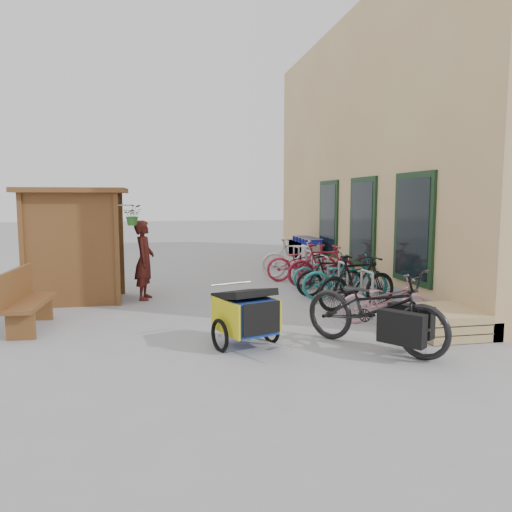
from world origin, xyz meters
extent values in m
plane|color=gray|center=(0.00, 0.00, 0.00)|extent=(80.00, 80.00, 0.00)
cube|color=tan|center=(6.50, 4.50, 3.50)|extent=(6.00, 13.00, 7.00)
cube|color=gray|center=(3.58, 4.50, 0.15)|extent=(0.18, 13.00, 0.30)
cube|color=black|center=(3.47, 0.50, 1.60)|extent=(0.06, 1.50, 2.20)
cube|color=black|center=(3.44, 0.50, 1.60)|extent=(0.02, 1.25, 1.95)
cube|color=black|center=(3.47, 3.00, 1.60)|extent=(0.06, 1.50, 2.20)
cube|color=black|center=(3.44, 3.00, 1.60)|extent=(0.02, 1.25, 1.95)
cube|color=black|center=(3.47, 5.50, 1.60)|extent=(0.06, 1.50, 2.20)
cube|color=black|center=(3.44, 5.50, 1.60)|extent=(0.02, 1.25, 1.95)
cube|color=brown|center=(-4.10, 1.85, 1.15)|extent=(0.09, 0.09, 2.30)
cube|color=brown|center=(-2.30, 1.85, 1.15)|extent=(0.09, 0.09, 2.30)
cube|color=brown|center=(-4.10, 3.15, 1.15)|extent=(0.09, 0.09, 2.30)
cube|color=brown|center=(-2.30, 3.15, 1.15)|extent=(0.09, 0.09, 2.30)
cube|color=brown|center=(-4.07, 2.50, 1.15)|extent=(0.05, 1.30, 2.30)
cube|color=brown|center=(-3.20, 1.88, 1.15)|extent=(1.80, 0.05, 2.30)
cube|color=brown|center=(-3.20, 3.12, 1.15)|extent=(1.80, 0.05, 2.30)
cube|color=brown|center=(-3.20, 2.50, 2.35)|extent=(2.15, 1.65, 0.10)
cube|color=brown|center=(-3.40, 2.50, 0.90)|extent=(1.30, 1.15, 0.04)
cube|color=brown|center=(-3.40, 2.50, 1.50)|extent=(1.30, 1.15, 0.04)
cylinder|color=#A5A8AD|center=(-2.12, 1.85, 2.05)|extent=(0.36, 0.02, 0.02)
imported|color=#2D6924|center=(-1.97, 1.85, 1.85)|extent=(0.38, 0.33, 0.42)
cylinder|color=#A5A8AD|center=(2.30, -0.25, 0.42)|extent=(0.05, 0.05, 0.84)
cylinder|color=#A5A8AD|center=(2.30, 0.25, 0.42)|extent=(0.05, 0.05, 0.84)
cylinder|color=#A5A8AD|center=(2.30, 0.00, 0.84)|extent=(0.05, 0.50, 0.05)
cylinder|color=#A5A8AD|center=(2.30, 0.95, 0.42)|extent=(0.05, 0.05, 0.84)
cylinder|color=#A5A8AD|center=(2.30, 1.45, 0.42)|extent=(0.05, 0.05, 0.84)
cylinder|color=#A5A8AD|center=(2.30, 1.20, 0.84)|extent=(0.05, 0.50, 0.05)
cylinder|color=#A5A8AD|center=(2.30, 2.15, 0.42)|extent=(0.05, 0.05, 0.84)
cylinder|color=#A5A8AD|center=(2.30, 2.65, 0.42)|extent=(0.05, 0.05, 0.84)
cylinder|color=#A5A8AD|center=(2.30, 2.40, 0.84)|extent=(0.05, 0.50, 0.05)
cylinder|color=#A5A8AD|center=(2.30, 3.35, 0.42)|extent=(0.05, 0.05, 0.84)
cylinder|color=#A5A8AD|center=(2.30, 3.85, 0.42)|extent=(0.05, 0.05, 0.84)
cylinder|color=#A5A8AD|center=(2.30, 3.60, 0.84)|extent=(0.05, 0.50, 0.05)
cylinder|color=#A5A8AD|center=(2.30, 4.55, 0.42)|extent=(0.05, 0.05, 0.84)
cylinder|color=#A5A8AD|center=(2.30, 5.05, 0.42)|extent=(0.05, 0.05, 0.84)
cylinder|color=#A5A8AD|center=(2.30, 4.80, 0.84)|extent=(0.05, 0.50, 0.05)
cube|color=tan|center=(3.00, -1.40, 0.07)|extent=(1.00, 1.20, 0.12)
cube|color=tan|center=(3.00, -1.40, 0.21)|extent=(1.00, 1.20, 0.12)
cube|color=tan|center=(3.00, -1.40, 0.35)|extent=(1.00, 1.20, 0.12)
cube|color=brown|center=(-3.60, 0.21, 0.45)|extent=(0.58, 1.65, 0.06)
cube|color=brown|center=(-3.82, 0.21, 0.76)|extent=(0.14, 1.62, 0.54)
cube|color=brown|center=(-3.60, -0.44, 0.22)|extent=(0.44, 0.09, 0.43)
cube|color=brown|center=(-3.60, 0.86, 0.22)|extent=(0.44, 0.09, 0.43)
cube|color=silver|center=(3.00, 5.85, 0.58)|extent=(0.53, 0.82, 0.50)
cube|color=#181FA0|center=(3.00, 5.44, 0.91)|extent=(0.53, 0.04, 0.17)
cylinder|color=silver|center=(3.00, 5.41, 0.98)|extent=(0.56, 0.03, 0.03)
cylinder|color=black|center=(2.79, 5.51, 0.06)|extent=(0.04, 0.12, 0.12)
cube|color=silver|center=(3.00, 6.19, 0.58)|extent=(0.53, 0.82, 0.50)
cube|color=#181FA0|center=(3.00, 5.77, 0.91)|extent=(0.53, 0.04, 0.17)
cylinder|color=silver|center=(3.00, 5.75, 0.98)|extent=(0.56, 0.03, 0.03)
cylinder|color=black|center=(2.79, 5.85, 0.06)|extent=(0.04, 0.12, 0.12)
cube|color=silver|center=(3.00, 6.53, 0.58)|extent=(0.53, 0.82, 0.50)
cube|color=#181FA0|center=(3.00, 6.11, 0.91)|extent=(0.53, 0.04, 0.17)
cylinder|color=silver|center=(3.00, 6.08, 0.98)|extent=(0.56, 0.03, 0.03)
cylinder|color=black|center=(2.79, 6.19, 0.06)|extent=(0.04, 0.12, 0.12)
cube|color=silver|center=(3.00, 6.86, 0.58)|extent=(0.53, 0.82, 0.50)
cube|color=#181FA0|center=(3.00, 6.45, 0.91)|extent=(0.53, 0.04, 0.17)
cylinder|color=silver|center=(3.00, 6.42, 0.98)|extent=(0.56, 0.03, 0.03)
cylinder|color=black|center=(2.79, 6.53, 0.06)|extent=(0.04, 0.12, 0.12)
cube|color=silver|center=(3.00, 7.20, 0.58)|extent=(0.53, 0.82, 0.50)
cube|color=#181FA0|center=(3.00, 6.79, 0.91)|extent=(0.53, 0.04, 0.17)
cylinder|color=silver|center=(3.00, 6.76, 0.98)|extent=(0.56, 0.03, 0.03)
cylinder|color=black|center=(2.79, 6.86, 0.06)|extent=(0.04, 0.12, 0.12)
cube|color=navy|center=(-0.23, -1.45, 0.48)|extent=(0.89, 1.01, 0.49)
cube|color=gold|center=(-0.55, -1.56, 0.48)|extent=(0.32, 0.80, 0.49)
cube|color=gold|center=(0.08, -1.33, 0.48)|extent=(0.32, 0.80, 0.49)
cube|color=black|center=(-0.08, -1.86, 0.52)|extent=(0.57, 0.23, 0.45)
cube|color=black|center=(-0.25, -1.40, 0.78)|extent=(0.94, 1.00, 0.24)
torus|color=black|center=(-0.64, -1.59, 0.23)|extent=(0.22, 0.48, 0.49)
torus|color=black|center=(0.17, -1.30, 0.23)|extent=(0.22, 0.48, 0.49)
cylinder|color=#B7B7BC|center=(0.01, -2.12, 0.23)|extent=(0.28, 0.69, 0.03)
cylinder|color=#B7B7BC|center=(-0.39, -1.01, 0.88)|extent=(0.65, 0.26, 0.03)
imported|color=black|center=(1.58, -1.90, 0.60)|extent=(2.00, 2.31, 1.20)
cube|color=black|center=(1.71, -2.49, 0.45)|extent=(0.53, 0.63, 0.45)
cube|color=black|center=(2.05, -2.11, 0.45)|extent=(0.53, 0.63, 0.45)
cube|color=orange|center=(1.88, -2.30, 0.50)|extent=(0.20, 0.22, 0.12)
imported|color=maroon|center=(-1.78, 2.41, 0.86)|extent=(0.51, 0.69, 1.72)
imported|color=#CD849C|center=(2.40, -0.55, 0.41)|extent=(1.63, 0.80, 0.82)
imported|color=black|center=(2.36, 0.58, 0.54)|extent=(1.88, 0.91, 1.09)
imported|color=#1D7775|center=(2.46, 1.50, 0.49)|extent=(1.94, 0.96, 0.98)
imported|color=black|center=(2.27, 1.92, 0.46)|extent=(1.56, 0.51, 0.93)
imported|color=#1D7775|center=(2.48, 2.79, 0.43)|extent=(1.66, 0.61, 0.87)
imported|color=maroon|center=(2.49, 3.13, 0.53)|extent=(1.78, 0.53, 1.07)
imported|color=maroon|center=(2.25, 4.03, 0.50)|extent=(1.96, 0.86, 1.00)
imported|color=beige|center=(2.17, 4.52, 0.55)|extent=(1.90, 1.04, 1.10)
camera|label=1|loc=(-1.48, -8.54, 2.19)|focal=35.00mm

